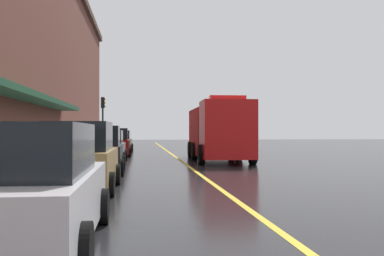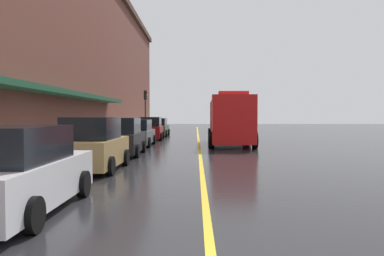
# 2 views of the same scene
# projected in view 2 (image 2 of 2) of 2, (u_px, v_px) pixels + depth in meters

# --- Properties ---
(ground_plane) EXTENTS (112.00, 112.00, 0.00)m
(ground_plane) POSITION_uv_depth(u_px,v_px,m) (199.00, 141.00, 29.64)
(ground_plane) COLOR #232326
(sidewalk_left) EXTENTS (2.40, 70.00, 0.15)m
(sidewalk_left) POSITION_uv_depth(u_px,v_px,m) (117.00, 140.00, 29.69)
(sidewalk_left) COLOR #ADA8A0
(sidewalk_left) RESTS_ON ground
(lane_center_stripe) EXTENTS (0.16, 70.00, 0.01)m
(lane_center_stripe) POSITION_uv_depth(u_px,v_px,m) (199.00, 141.00, 29.64)
(lane_center_stripe) COLOR gold
(lane_center_stripe) RESTS_ON ground
(brick_building_left) EXTENTS (14.28, 64.00, 13.80)m
(brick_building_left) POSITION_uv_depth(u_px,v_px,m) (8.00, 48.00, 28.53)
(brick_building_left) COLOR brown
(brick_building_left) RESTS_ON ground
(parked_car_0) EXTENTS (2.02, 4.81, 1.78)m
(parked_car_0) POSITION_uv_depth(u_px,v_px,m) (18.00, 172.00, 7.96)
(parked_car_0) COLOR silver
(parked_car_0) RESTS_ON ground
(parked_car_1) EXTENTS (2.10, 4.16, 1.92)m
(parked_car_1) POSITION_uv_depth(u_px,v_px,m) (93.00, 146.00, 14.09)
(parked_car_1) COLOR #A5844C
(parked_car_1) RESTS_ON ground
(parked_car_2) EXTENTS (2.04, 4.33, 1.86)m
(parked_car_2) POSITION_uv_depth(u_px,v_px,m) (122.00, 138.00, 19.39)
(parked_car_2) COLOR black
(parked_car_2) RESTS_ON ground
(parked_car_3) EXTENTS (2.09, 4.63, 1.69)m
(parked_car_3) POSITION_uv_depth(u_px,v_px,m) (137.00, 134.00, 25.16)
(parked_car_3) COLOR #595B60
(parked_car_3) RESTS_ON ground
(parked_car_4) EXTENTS (2.12, 4.22, 1.83)m
(parked_car_4) POSITION_uv_depth(u_px,v_px,m) (150.00, 129.00, 31.37)
(parked_car_4) COLOR maroon
(parked_car_4) RESTS_ON ground
(parked_car_5) EXTENTS (2.16, 4.25, 1.70)m
(parked_car_5) POSITION_uv_depth(u_px,v_px,m) (157.00, 128.00, 36.83)
(parked_car_5) COLOR #2D5133
(parked_car_5) RESTS_ON ground
(fire_truck) EXTENTS (3.01, 8.32, 3.40)m
(fire_truck) POSITION_uv_depth(u_px,v_px,m) (230.00, 121.00, 26.04)
(fire_truck) COLOR red
(fire_truck) RESTS_ON ground
(parking_meter_0) EXTENTS (0.14, 0.18, 1.33)m
(parking_meter_0) POSITION_uv_depth(u_px,v_px,m) (130.00, 127.00, 30.42)
(parking_meter_0) COLOR #4C4C51
(parking_meter_0) RESTS_ON sidewalk_left
(parking_meter_1) EXTENTS (0.14, 0.18, 1.33)m
(parking_meter_1) POSITION_uv_depth(u_px,v_px,m) (134.00, 126.00, 32.52)
(parking_meter_1) COLOR #4C4C51
(parking_meter_1) RESTS_ON sidewalk_left
(parking_meter_2) EXTENTS (0.14, 0.18, 1.33)m
(parking_meter_2) POSITION_uv_depth(u_px,v_px,m) (99.00, 133.00, 20.72)
(parking_meter_2) COLOR #4C4C51
(parking_meter_2) RESTS_ON sidewalk_left
(traffic_light_near) EXTENTS (0.38, 0.36, 4.30)m
(traffic_light_near) POSITION_uv_depth(u_px,v_px,m) (145.00, 103.00, 39.25)
(traffic_light_near) COLOR #232326
(traffic_light_near) RESTS_ON sidewalk_left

